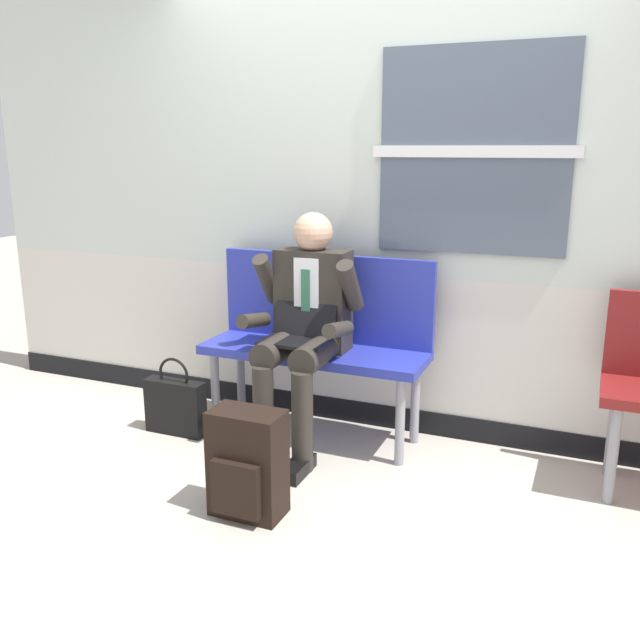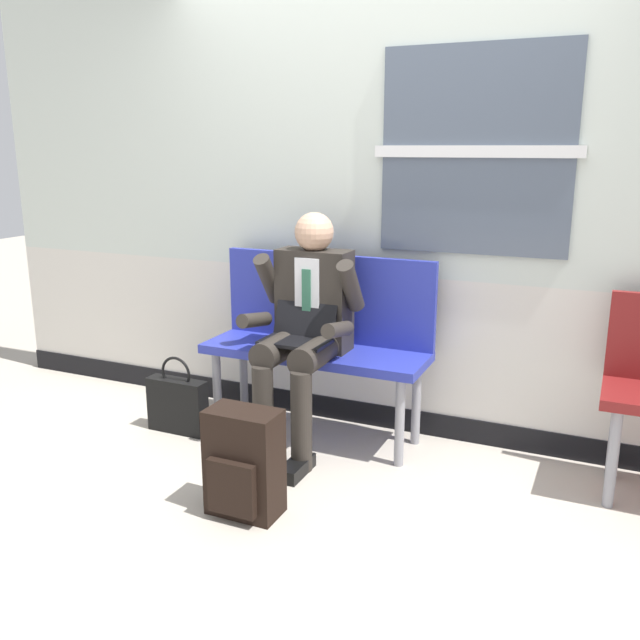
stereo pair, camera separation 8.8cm
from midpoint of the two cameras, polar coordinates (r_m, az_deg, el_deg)
name	(u,v)px [view 2 (the right image)]	position (r m, az deg, el deg)	size (l,w,h in m)	color
ground_plane	(330,470)	(3.57, 1.56, -12.52)	(18.00, 18.00, 0.00)	#B2A899
station_wall	(382,183)	(3.84, 5.91, 11.35)	(5.34, 0.16, 2.85)	beige
bench_with_person	(320,332)	(3.81, 0.69, -0.99)	(1.26, 0.42, 1.03)	#28339E
person_seated	(304,325)	(3.60, -0.63, -0.42)	(0.57, 0.70, 1.28)	#2D2823
backpack	(243,464)	(3.10, -5.63, -11.95)	(0.33, 0.23, 0.49)	black
handbag	(178,404)	(4.03, -11.28, -6.95)	(0.36, 0.10, 0.46)	black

